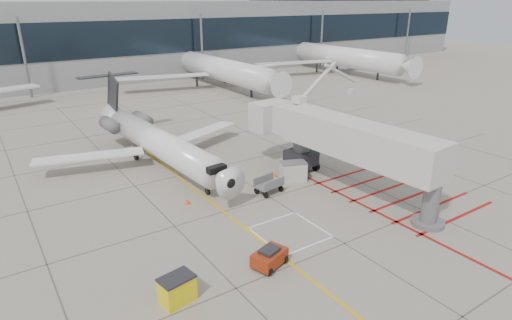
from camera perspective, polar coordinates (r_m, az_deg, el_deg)
ground_plane at (r=30.52m, az=6.35°, el=-7.72°), size 260.00×260.00×0.00m
regional_jet at (r=37.93m, az=-11.64°, el=3.48°), size 22.94×28.09×7.00m
jet_bridge at (r=33.60m, az=13.28°, el=1.67°), size 10.34×19.68×7.64m
pushback_tug at (r=25.14m, az=1.80°, el=-12.77°), size 2.36×1.87×1.20m
spill_bin at (r=22.90m, az=-10.47°, el=-16.56°), size 1.85×1.39×1.46m
baggage_cart at (r=33.86m, az=1.74°, el=-3.33°), size 2.33×1.67×1.36m
ground_power_unit at (r=36.18m, az=5.00°, el=-1.51°), size 2.40×1.91×1.66m
cone_nose at (r=32.63m, az=-9.18°, el=-5.40°), size 0.37×0.37×0.51m
cone_side at (r=37.02m, az=2.52°, el=-1.91°), size 0.34×0.34×0.47m
terminal_building at (r=94.70m, az=-17.45°, el=15.29°), size 180.00×28.00×14.00m
terminal_glass_band at (r=81.33m, az=-14.45°, el=15.54°), size 180.00×0.10×6.00m
terminal_dome at (r=125.82m, az=10.94°, el=20.16°), size 40.00×28.00×28.00m
bg_aircraft_c at (r=75.96m, az=-5.46°, el=13.96°), size 33.86×37.63×11.29m
bg_aircraft_d at (r=92.66m, az=10.52°, el=15.11°), size 35.62×39.57×11.87m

